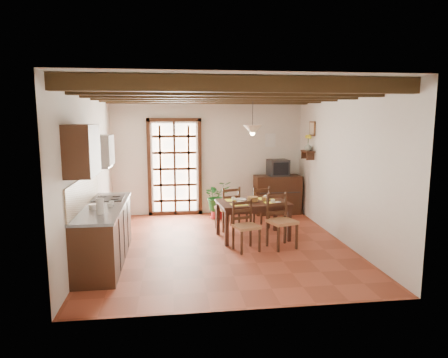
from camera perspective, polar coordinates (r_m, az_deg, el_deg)
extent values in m
plane|color=brown|center=(7.35, -0.37, -9.39)|extent=(5.00, 5.00, 0.00)
cube|color=silver|center=(9.51, -2.26, 3.39)|extent=(4.50, 0.02, 2.80)
cube|color=silver|center=(4.60, 3.49, -2.41)|extent=(4.50, 0.02, 2.80)
cube|color=silver|center=(7.12, -18.65, 1.12)|extent=(0.02, 5.00, 2.80)
cube|color=silver|center=(7.65, 16.60, 1.72)|extent=(0.02, 5.00, 2.80)
cube|color=white|center=(7.00, -0.39, 12.94)|extent=(4.50, 5.00, 0.02)
cube|color=black|center=(4.92, 2.73, 13.41)|extent=(4.50, 0.14, 0.20)
cube|color=black|center=(5.75, 1.20, 12.75)|extent=(4.50, 0.14, 0.20)
cube|color=black|center=(6.58, 0.07, 12.25)|extent=(4.50, 0.14, 0.20)
cube|color=black|center=(7.41, -0.80, 11.86)|extent=(4.50, 0.14, 0.20)
cube|color=black|center=(8.24, -1.50, 11.55)|extent=(4.50, 0.14, 0.20)
cube|color=black|center=(9.08, -2.07, 11.29)|extent=(4.50, 0.14, 0.20)
cube|color=white|center=(9.49, -7.05, 1.50)|extent=(1.01, 0.02, 2.11)
cube|color=#341C10|center=(9.37, -7.18, 8.39)|extent=(1.26, 0.10, 0.08)
cube|color=#341C10|center=(9.46, -10.63, 1.39)|extent=(0.08, 0.10, 2.28)
cube|color=#341C10|center=(9.47, -3.48, 1.53)|extent=(0.08, 0.10, 2.28)
cube|color=#341C10|center=(9.42, -7.05, 1.45)|extent=(1.01, 0.03, 2.02)
cube|color=#341C10|center=(6.68, -16.69, -7.69)|extent=(0.60, 2.20, 0.88)
cube|color=slate|center=(6.57, -16.86, -3.83)|extent=(0.64, 2.25, 0.04)
cube|color=tan|center=(6.58, -19.40, -1.90)|extent=(0.02, 2.20, 0.50)
cube|color=#341C10|center=(5.77, -19.62, 3.89)|extent=(0.35, 0.80, 0.70)
cube|color=white|center=(7.00, -17.26, 3.95)|extent=(0.38, 0.60, 0.50)
cube|color=silver|center=(7.03, -17.16, 1.75)|extent=(0.32, 0.55, 0.04)
cube|color=black|center=(7.10, -16.17, -2.68)|extent=(0.50, 0.55, 0.02)
cylinder|color=white|center=(6.00, -17.28, -3.75)|extent=(0.11, 0.11, 0.24)
cylinder|color=silver|center=(6.34, -18.14, -3.89)|extent=(0.14, 0.14, 0.10)
cube|color=#331910|center=(7.61, 4.13, -3.40)|extent=(1.39, 0.97, 0.05)
cube|color=#331910|center=(7.63, 4.12, -3.92)|extent=(1.25, 0.87, 0.09)
cube|color=#331910|center=(8.22, 7.34, -5.08)|extent=(0.07, 0.07, 0.67)
cube|color=#331910|center=(7.89, -0.88, -5.61)|extent=(0.07, 0.07, 0.67)
cube|color=#331910|center=(7.56, 9.30, -6.35)|extent=(0.07, 0.07, 0.67)
cube|color=#331910|center=(7.20, 0.39, -7.01)|extent=(0.07, 0.07, 0.67)
cube|color=#A77047|center=(6.95, 3.21, -6.79)|extent=(0.49, 0.48, 0.05)
cube|color=#341C10|center=(7.03, 2.61, -4.75)|extent=(0.39, 0.15, 0.44)
cube|color=#341C10|center=(7.01, 3.19, -8.48)|extent=(0.47, 0.46, 0.43)
cube|color=#A77047|center=(7.14, 8.29, -6.04)|extent=(0.55, 0.54, 0.05)
cube|color=#341C10|center=(7.23, 7.53, -3.86)|extent=(0.43, 0.18, 0.49)
cube|color=#341C10|center=(7.21, 8.25, -7.87)|extent=(0.53, 0.52, 0.48)
cube|color=#A77047|center=(8.22, 0.49, -4.17)|extent=(0.53, 0.52, 0.05)
cube|color=#341C10|center=(8.02, 1.05, -2.81)|extent=(0.41, 0.17, 0.46)
cube|color=#341C10|center=(8.27, 0.49, -5.69)|extent=(0.50, 0.49, 0.45)
cube|color=#A77047|center=(8.40, 4.85, -4.00)|extent=(0.50, 0.48, 0.05)
cube|color=#341C10|center=(8.21, 5.41, -2.71)|extent=(0.40, 0.14, 0.45)
cube|color=#341C10|center=(8.45, 4.83, -5.45)|extent=(0.47, 0.46, 0.44)
cube|color=#FFF628|center=(7.36, 1.95, -3.96)|extent=(0.30, 0.22, 0.01)
cube|color=#FFF628|center=(7.49, 6.91, -3.79)|extent=(0.30, 0.22, 0.01)
cube|color=#FFF628|center=(7.76, 1.45, -3.29)|extent=(0.30, 0.22, 0.01)
cube|color=#FFF628|center=(7.88, 6.17, -3.14)|extent=(0.30, 0.22, 0.01)
cylinder|color=olive|center=(7.61, 4.13, -3.19)|extent=(0.21, 0.21, 0.08)
imported|color=white|center=(7.58, 2.34, -3.05)|extent=(0.26, 0.26, 0.05)
cube|color=#341C10|center=(9.66, 7.63, -2.22)|extent=(1.09, 0.50, 0.92)
cube|color=black|center=(9.56, 7.71, 1.61)|extent=(0.49, 0.45, 0.39)
cube|color=black|center=(9.36, 8.04, 1.45)|extent=(0.37, 0.05, 0.29)
cube|color=white|center=(9.72, 6.63, 5.52)|extent=(0.25, 0.03, 0.32)
cone|color=maroon|center=(9.21, -0.99, -4.93)|extent=(0.32, 0.32, 0.20)
imported|color=#144C19|center=(9.11, -1.00, -2.12)|extent=(2.00, 1.87, 1.79)
cube|color=#341C10|center=(9.07, 11.89, 3.90)|extent=(0.20, 0.42, 0.03)
cube|color=#341C10|center=(8.92, 12.24, 3.23)|extent=(0.18, 0.03, 0.18)
cube|color=#341C10|center=(9.24, 11.53, 3.44)|extent=(0.18, 0.03, 0.18)
imported|color=#B2BFB2|center=(9.07, 11.91, 4.53)|extent=(0.15, 0.15, 0.15)
sphere|color=#FFF628|center=(9.05, 11.96, 5.86)|extent=(0.14, 0.14, 0.14)
cylinder|color=#144C19|center=(9.06, 11.93, 4.91)|extent=(0.01, 0.01, 0.28)
cube|color=brown|center=(9.08, 12.50, 7.05)|extent=(0.03, 0.32, 0.32)
cube|color=#C3B292|center=(9.07, 12.41, 7.05)|extent=(0.01, 0.26, 0.26)
cylinder|color=black|center=(7.54, 4.12, 9.96)|extent=(0.01, 0.01, 0.70)
cone|color=#F9E8C9|center=(7.54, 4.09, 7.15)|extent=(0.36, 0.36, 0.14)
sphere|color=#FFD88C|center=(7.55, 4.09, 6.54)|extent=(0.09, 0.09, 0.09)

